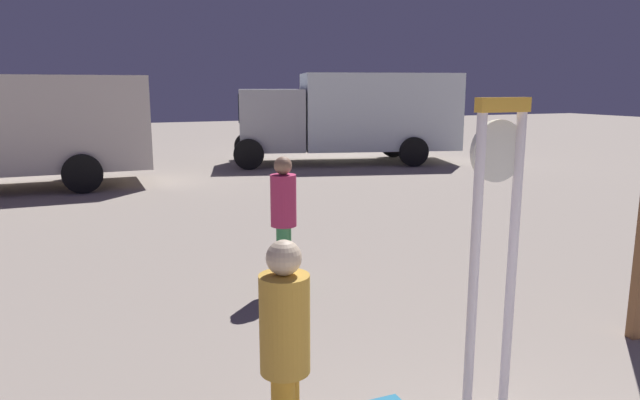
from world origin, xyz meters
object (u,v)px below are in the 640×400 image
person_near_clock (285,353)px  box_truck_far (353,114)px  standing_clock (495,227)px  person_distant (284,216)px

person_near_clock → box_truck_far: box_truck_far is taller
standing_clock → box_truck_far: size_ratio=0.31×
standing_clock → person_distant: (-0.50, 3.15, -0.54)m
person_near_clock → person_distant: size_ratio=0.97×
box_truck_far → person_distant: bearing=-119.9°
standing_clock → person_near_clock: 1.76m
person_distant → person_near_clock: bearing=-109.1°
standing_clock → person_near_clock: size_ratio=1.50×
person_near_clock → box_truck_far: bearing=62.6°
person_near_clock → box_truck_far: 15.51m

